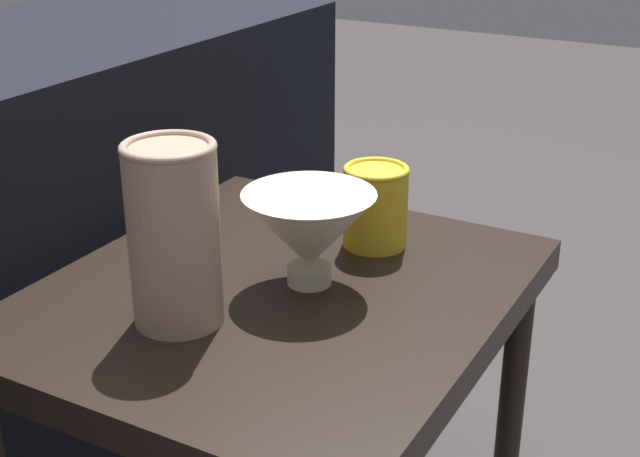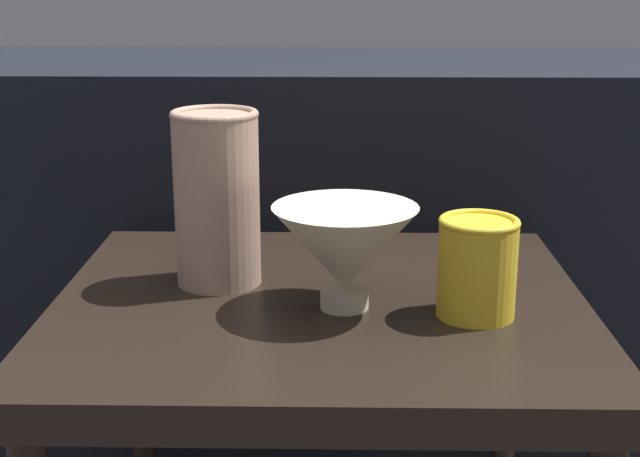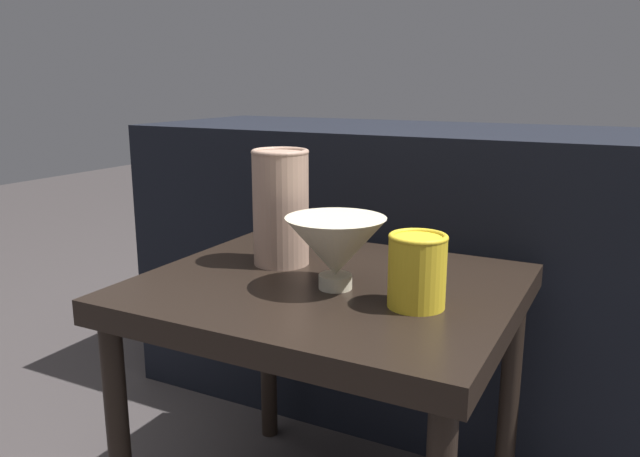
{
  "view_description": "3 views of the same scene",
  "coord_description": "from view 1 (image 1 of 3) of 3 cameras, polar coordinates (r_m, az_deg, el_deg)",
  "views": [
    {
      "loc": [
        -0.8,
        -0.5,
        0.95
      ],
      "look_at": [
        0.03,
        -0.04,
        0.54
      ],
      "focal_mm": 50.0,
      "sensor_mm": 36.0,
      "label": 1
    },
    {
      "loc": [
        0.02,
        -0.94,
        0.83
      ],
      "look_at": [
        0.0,
        -0.04,
        0.56
      ],
      "focal_mm": 50.0,
      "sensor_mm": 36.0,
      "label": 2
    },
    {
      "loc": [
        0.44,
        -0.86,
        0.79
      ],
      "look_at": [
        -0.01,
        -0.01,
        0.56
      ],
      "focal_mm": 35.0,
      "sensor_mm": 36.0,
      "label": 3
    }
  ],
  "objects": [
    {
      "name": "table",
      "position": [
        1.08,
        -2.7,
        -6.4
      ],
      "size": [
        0.59,
        0.52,
        0.47
      ],
      "color": "black",
      "rests_on": "ground_plane"
    },
    {
      "name": "bowl",
      "position": [
        1.03,
        -0.7,
        -0.2
      ],
      "size": [
        0.16,
        0.16,
        0.11
      ],
      "color": "beige",
      "rests_on": "table"
    },
    {
      "name": "vase_textured_left",
      "position": [
        0.95,
        -9.33,
        -0.26
      ],
      "size": [
        0.1,
        0.1,
        0.2
      ],
      "color": "tan",
      "rests_on": "table"
    },
    {
      "name": "vase_colorful_right",
      "position": [
        1.14,
        3.57,
        1.53
      ],
      "size": [
        0.08,
        0.08,
        0.11
      ],
      "color": "gold",
      "rests_on": "table"
    }
  ]
}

